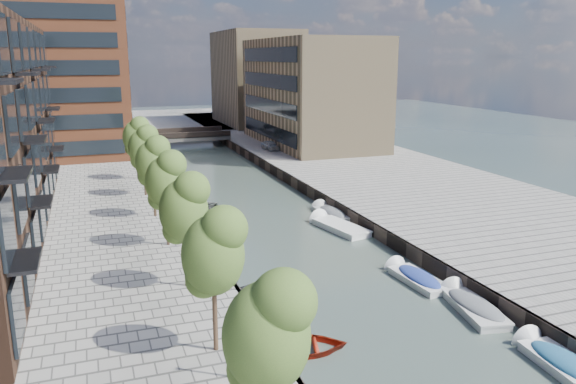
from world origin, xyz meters
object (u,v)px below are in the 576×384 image
tree_2 (183,206)px  bridge (182,136)px  tree_6 (136,135)px  sloop_3 (189,210)px  car (270,145)px  tree_0 (267,329)px  motorboat_3 (415,278)px  sloop_4 (202,210)px  motorboat_1 (471,305)px  motorboat_4 (330,213)px  tree_5 (143,146)px  sloop_2 (300,351)px  tree_4 (152,159)px  sloop_1 (268,294)px  motorboat_2 (335,227)px  tree_3 (165,178)px  tree_1 (213,250)px  motorboat_0 (561,363)px  sloop_0 (257,314)px

tree_2 → bridge: bearing=81.1°
tree_6 → sloop_3: size_ratio=1.17×
car → bridge: bearing=117.1°
tree_0 → tree_2: size_ratio=1.00×
bridge → motorboat_3: size_ratio=2.78×
car → sloop_4: bearing=-127.4°
motorboat_1 → motorboat_4: (0.26, 18.53, -0.01)m
sloop_3 → car: car is taller
tree_0 → motorboat_3: 18.79m
sloop_3 → motorboat_3: 22.02m
tree_5 → motorboat_3: bearing=-60.0°
tree_6 → sloop_3: bearing=-71.1°
sloop_2 → motorboat_4: (10.04, 19.55, 0.19)m
tree_4 → sloop_1: 15.92m
tree_0 → motorboat_3: tree_0 is taller
tree_0 → motorboat_2: bearing=61.5°
sloop_4 → tree_5: bearing=68.4°
sloop_3 → motorboat_3: size_ratio=1.09×
tree_3 → sloop_3: (3.28, 11.42, -5.31)m
tree_3 → tree_4: same height
tree_4 → tree_1: bearing=-90.0°
tree_5 → car: 26.44m
tree_3 → motorboat_3: size_ratio=1.27×
tree_5 → motorboat_2: 17.95m
tree_0 → tree_6: bearing=90.0°
motorboat_4 → tree_2: bearing=-137.0°
motorboat_1 → motorboat_3: (-0.70, 4.23, -0.01)m
bridge → motorboat_1: 59.82m
tree_4 → motorboat_2: size_ratio=1.04×
bridge → car: bridge is taller
sloop_3 → motorboat_0: motorboat_0 is taller
tree_3 → tree_5: size_ratio=1.00×
tree_4 → motorboat_0: (13.62, -25.54, -5.11)m
sloop_0 → motorboat_3: size_ratio=0.89×
sloop_4 → motorboat_2: motorboat_2 is taller
tree_4 → sloop_0: (3.10, -16.46, -5.31)m
tree_3 → sloop_1: tree_3 is taller
tree_1 → sloop_2: size_ratio=1.40×
tree_3 → motorboat_1: size_ratio=1.17×
tree_2 → motorboat_3: size_ratio=1.27×
tree_4 → car: bearing=56.3°
sloop_2 → motorboat_3: size_ratio=0.91×
tree_1 → sloop_2: (3.84, 0.39, -5.31)m
bridge → motorboat_0: (5.12, -65.54, -1.19)m
sloop_1 → tree_1: bearing=136.0°
bridge → motorboat_3: bridge is taller
tree_5 → motorboat_2: tree_5 is taller
motorboat_1 → car: size_ratio=1.46×
tree_2 → motorboat_3: (12.92, -1.36, -5.12)m
motorboat_4 → tree_0: bearing=-117.3°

